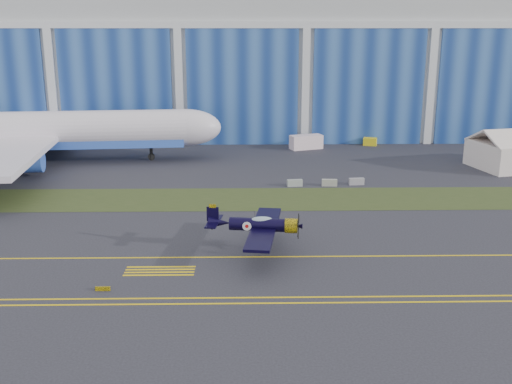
{
  "coord_description": "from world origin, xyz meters",
  "views": [
    {
      "loc": [
        -10.58,
        -56.06,
        20.36
      ],
      "look_at": [
        -9.46,
        4.98,
        3.4
      ],
      "focal_mm": 42.0,
      "sensor_mm": 36.0,
      "label": 1
    }
  ],
  "objects_px": {
    "jetliner": "(27,89)",
    "tug": "(370,142)",
    "shipping_container": "(306,142)",
    "warbird": "(258,225)"
  },
  "relations": [
    {
      "from": "warbird",
      "to": "shipping_container",
      "type": "bearing_deg",
      "value": 87.05
    },
    {
      "from": "warbird",
      "to": "tug",
      "type": "xyz_separation_m",
      "value": [
        20.95,
        51.73,
        -2.13
      ]
    },
    {
      "from": "jetliner",
      "to": "tug",
      "type": "distance_m",
      "value": 57.12
    },
    {
      "from": "shipping_container",
      "to": "tug",
      "type": "distance_m",
      "value": 11.99
    },
    {
      "from": "jetliner",
      "to": "tug",
      "type": "bearing_deg",
      "value": 8.15
    },
    {
      "from": "jetliner",
      "to": "shipping_container",
      "type": "bearing_deg",
      "value": 7.94
    },
    {
      "from": "shipping_container",
      "to": "jetliner",
      "type": "bearing_deg",
      "value": 174.16
    },
    {
      "from": "warbird",
      "to": "jetliner",
      "type": "relative_size",
      "value": 0.19
    },
    {
      "from": "warbird",
      "to": "jetliner",
      "type": "bearing_deg",
      "value": 138.85
    },
    {
      "from": "warbird",
      "to": "shipping_container",
      "type": "relative_size",
      "value": 2.4
    }
  ]
}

